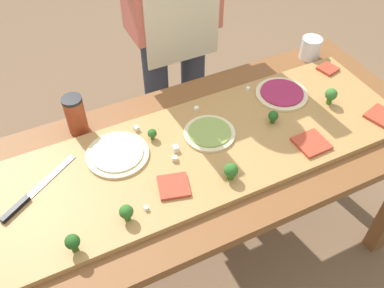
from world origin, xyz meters
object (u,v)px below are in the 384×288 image
(broccoli_floret_front_right, at_px, (331,95))
(cheese_crumble_c, at_px, (196,109))
(broccoli_floret_front_mid, at_px, (273,116))
(sauce_jar, at_px, (75,115))
(chefs_knife, at_px, (29,196))
(pizza_whole_cheese_artichoke, at_px, (117,154))
(pizza_slice_center, at_px, (174,186))
(cheese_crumble_d, at_px, (175,159))
(cheese_crumble_a, at_px, (176,149))
(broccoli_floret_back_mid, at_px, (126,212))
(pizza_slice_far_left, at_px, (382,116))
(cheese_crumble_e, at_px, (248,89))
(pizza_slice_far_right, at_px, (311,143))
(pizza_whole_beet_magenta, at_px, (282,94))
(pizza_slice_near_right, at_px, (328,69))
(broccoli_floret_center_right, at_px, (152,134))
(pizza_whole_pesto_green, at_px, (210,133))
(flour_cup, at_px, (310,49))
(cheese_crumble_f, at_px, (146,208))
(cheese_crumble_b, at_px, (136,128))
(cook_center, at_px, (173,8))
(broccoli_floret_back_right, at_px, (73,242))
(prep_table, at_px, (192,171))
(broccoli_floret_back_left, at_px, (231,171))

(broccoli_floret_front_right, distance_m, cheese_crumble_c, 0.53)
(broccoli_floret_front_right, height_order, broccoli_floret_front_mid, broccoli_floret_front_right)
(cheese_crumble_c, relative_size, sauce_jar, 0.10)
(chefs_knife, height_order, pizza_whole_cheese_artichoke, same)
(pizza_slice_center, relative_size, cheese_crumble_d, 5.68)
(cheese_crumble_a, bearing_deg, cheese_crumble_c, 44.92)
(broccoli_floret_back_mid, relative_size, cheese_crumble_d, 3.47)
(pizza_slice_far_left, distance_m, cheese_crumble_e, 0.52)
(pizza_slice_far_right, distance_m, broccoli_floret_front_mid, 0.17)
(chefs_knife, height_order, pizza_slice_far_left, chefs_knife)
(broccoli_floret_front_mid, distance_m, cheese_crumble_d, 0.41)
(pizza_whole_beet_magenta, xyz_separation_m, sauce_jar, (-0.79, 0.19, 0.05))
(chefs_knife, distance_m, cheese_crumble_a, 0.51)
(pizza_whole_cheese_artichoke, xyz_separation_m, pizza_slice_far_right, (0.64, -0.26, -0.00))
(pizza_whole_cheese_artichoke, height_order, sauce_jar, sauce_jar)
(pizza_slice_near_right, distance_m, sauce_jar, 1.07)
(broccoli_floret_center_right, bearing_deg, pizza_whole_pesto_green, -20.01)
(chefs_knife, bearing_deg, pizza_whole_pesto_green, -0.09)
(chefs_knife, height_order, flour_cup, flour_cup)
(cheese_crumble_e, distance_m, flour_cup, 0.41)
(cheese_crumble_f, bearing_deg, cheese_crumble_b, 73.91)
(broccoli_floret_front_right, bearing_deg, cook_center, 120.79)
(pizza_slice_near_right, bearing_deg, pizza_whole_pesto_green, -168.85)
(pizza_slice_center, bearing_deg, pizza_whole_beet_magenta, 22.23)
(broccoli_floret_back_right, bearing_deg, broccoli_floret_back_mid, 10.84)
(pizza_whole_pesto_green, distance_m, broccoli_floret_center_right, 0.21)
(pizza_whole_cheese_artichoke, bearing_deg, broccoli_floret_front_right, -6.79)
(pizza_whole_pesto_green, bearing_deg, chefs_knife, 179.91)
(pizza_slice_near_right, relative_size, cheese_crumble_b, 4.04)
(prep_table, height_order, sauce_jar, sauce_jar)
(broccoli_floret_back_mid, xyz_separation_m, cook_center, (0.52, 0.81, 0.16))
(pizza_whole_pesto_green, bearing_deg, pizza_slice_near_right, 11.15)
(pizza_slice_near_right, relative_size, broccoli_floret_front_right, 1.04)
(prep_table, bearing_deg, broccoli_floret_front_mid, -2.20)
(pizza_whole_beet_magenta, height_order, pizza_whole_cheese_artichoke, same)
(pizza_slice_center, bearing_deg, cheese_crumble_c, 52.56)
(pizza_slice_center, xyz_separation_m, pizza_slice_near_right, (0.86, 0.29, 0.00))
(pizza_slice_far_left, height_order, flour_cup, flour_cup)
(broccoli_floret_back_mid, bearing_deg, cook_center, 56.99)
(pizza_slice_near_right, height_order, cheese_crumble_d, cheese_crumble_d)
(cheese_crumble_f, bearing_deg, prep_table, 35.86)
(pizza_slice_far_left, height_order, sauce_jar, sauce_jar)
(pizza_whole_beet_magenta, height_order, broccoli_floret_front_mid, broccoli_floret_front_mid)
(broccoli_floret_back_left, xyz_separation_m, broccoli_floret_back_right, (-0.54, -0.04, 0.00))
(pizza_slice_far_right, height_order, cheese_crumble_b, cheese_crumble_b)
(broccoli_floret_back_right, bearing_deg, cheese_crumble_e, 26.26)
(pizza_whole_beet_magenta, height_order, cheese_crumble_c, same)
(prep_table, xyz_separation_m, broccoli_floret_front_mid, (0.33, -0.01, 0.16))
(chefs_knife, bearing_deg, cheese_crumble_e, 9.88)
(pizza_whole_cheese_artichoke, relative_size, cheese_crumble_c, 14.51)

